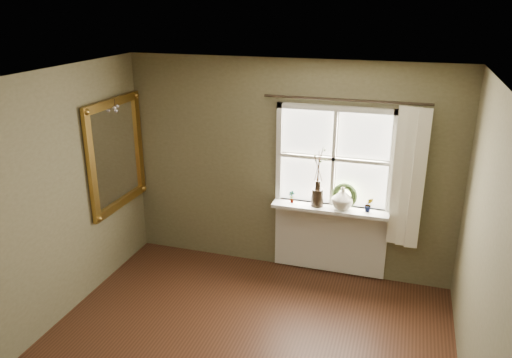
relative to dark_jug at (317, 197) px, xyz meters
The scene contains 15 objects.
ceiling 2.67m from the dark_jug, 100.61° to the right, with size 4.50×4.50×0.00m, color silver.
wall_back 0.52m from the dark_jug, 155.61° to the left, with size 4.00×0.10×2.60m, color brown.
wall_left 3.25m from the dark_jug, 139.09° to the right, with size 0.10×4.50×2.60m, color brown.
wall_right 2.70m from the dark_jug, 52.05° to the right, with size 0.10×4.50×2.60m, color brown.
window_frame 0.49m from the dark_jug, 35.38° to the left, with size 1.36×0.06×1.24m.
window_sill 0.20m from the dark_jug, ahead, with size 1.36×0.26×0.04m, color silver.
window_apron 0.60m from the dark_jug, 35.70° to the left, with size 1.36×0.04×0.88m, color silver.
dark_jug is the anchor object (origin of this frame).
cream_vase 0.29m from the dark_jug, ahead, with size 0.25×0.25×0.26m, color beige.
wreath 0.31m from the dark_jug, ahead, with size 0.30×0.30×0.07m, color #354C21.
potted_plant_left 0.31m from the dark_jug, behind, with size 0.08×0.05×0.15m, color #354C21.
potted_plant_right 0.60m from the dark_jug, ahead, with size 0.10×0.08×0.17m, color #354C21.
curtain 1.05m from the dark_jug, ahead, with size 0.36×0.12×1.59m, color white.
curtain_rod 1.18m from the dark_jug, 11.18° to the left, with size 0.03×0.03×1.84m, color black.
gilt_mirror 2.44m from the dark_jug, 169.23° to the right, with size 0.10×1.12×1.34m.
Camera 1 is at (1.32, -3.27, 3.21)m, focal length 35.00 mm.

